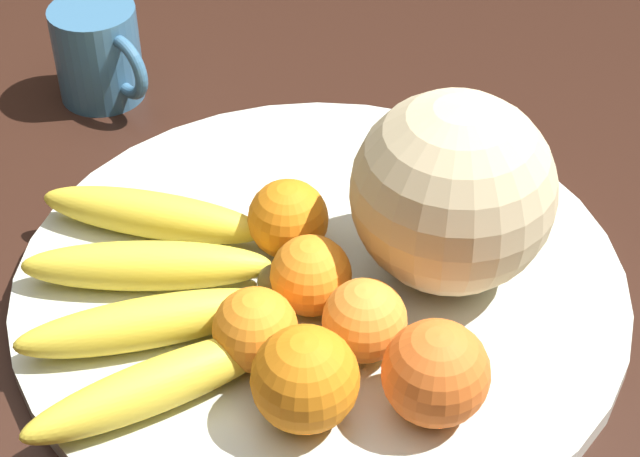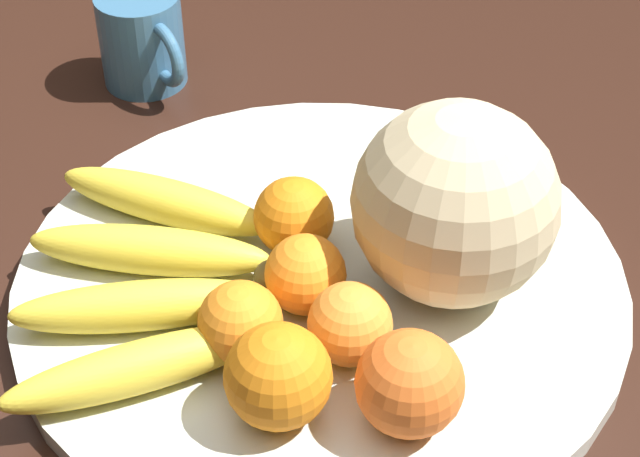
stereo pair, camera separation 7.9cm
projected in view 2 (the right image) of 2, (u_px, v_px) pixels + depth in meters
kitchen_table at (266, 347)px, 0.90m from camera, size 1.53×1.15×0.73m
fruit_bowl at (320, 284)px, 0.83m from camera, size 0.48×0.48×0.02m
melon at (455, 204)px, 0.78m from camera, size 0.15×0.15×0.15m
banana_bunch at (151, 276)px, 0.80m from camera, size 0.27×0.24×0.04m
orange_front_left at (278, 376)px, 0.70m from camera, size 0.07×0.07×0.07m
orange_front_right at (410, 384)px, 0.70m from camera, size 0.07×0.07×0.07m
orange_mid_center at (294, 217)px, 0.83m from camera, size 0.06×0.06×0.06m
orange_back_left at (240, 323)px, 0.75m from camera, size 0.06×0.06×0.06m
orange_back_right at (350, 324)px, 0.75m from camera, size 0.06×0.06×0.06m
orange_top_small at (305, 274)px, 0.79m from camera, size 0.06×0.06×0.06m
ceramic_mug at (143, 40)px, 1.04m from camera, size 0.09×0.11×0.09m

